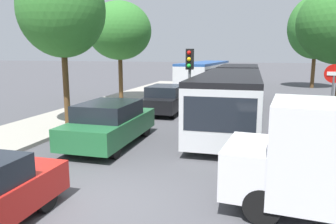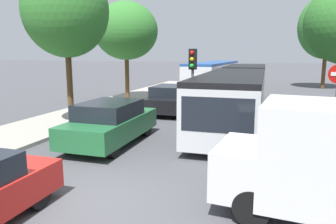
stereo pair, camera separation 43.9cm
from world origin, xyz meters
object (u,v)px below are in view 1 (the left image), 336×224
object	(u,v)px
traffic_light	(190,70)
tree_right_far	(316,27)
tree_left_mid	(62,10)
city_bus_rear	(205,73)
queued_car_green	(110,123)
queued_car_black	(166,99)
no_entry_sign	(333,89)
tree_left_far	(120,31)
articulated_bus	(234,89)

from	to	relation	value
traffic_light	tree_right_far	bearing A→B (deg)	159.69
traffic_light	tree_left_mid	world-z (taller)	tree_left_mid
city_bus_rear	queued_car_green	xyz separation A→B (m)	(-0.17, -18.93, -0.60)
queued_car_black	no_entry_sign	bearing A→B (deg)	-115.10
tree_left_far	tree_left_mid	bearing A→B (deg)	-83.36
city_bus_rear	queued_car_black	xyz separation A→B (m)	(-0.02, -12.39, -0.62)
queued_car_green	tree_right_far	world-z (taller)	tree_right_far
queued_car_black	no_entry_sign	distance (m)	8.34
city_bus_rear	traffic_light	distance (m)	15.18
no_entry_sign	queued_car_black	bearing A→B (deg)	-114.45
queued_car_green	tree_left_mid	xyz separation A→B (m)	(-2.96, 1.94, 4.18)
tree_left_far	traffic_light	bearing A→B (deg)	-44.20
tree_left_mid	tree_right_far	bearing A→B (deg)	58.39
tree_right_far	tree_left_mid	bearing A→B (deg)	-121.61
no_entry_sign	tree_left_far	xyz separation A→B (m)	(-11.53, 6.49, 2.72)
city_bus_rear	tree_left_far	xyz separation A→B (m)	(-4.03, -9.32, 3.22)
articulated_bus	queued_car_green	distance (m)	7.98
traffic_light	no_entry_sign	world-z (taller)	traffic_light
queued_car_green	queued_car_black	xyz separation A→B (m)	(0.15, 6.55, -0.03)
city_bus_rear	articulated_bus	bearing A→B (deg)	-160.04
city_bus_rear	no_entry_sign	xyz separation A→B (m)	(7.50, -15.81, 0.50)
no_entry_sign	tree_left_far	world-z (taller)	tree_left_far
articulated_bus	tree_left_far	world-z (taller)	tree_left_far
articulated_bus	tree_left_mid	bearing A→B (deg)	-54.34
city_bus_rear	queued_car_black	bearing A→B (deg)	-176.82
city_bus_rear	traffic_light	world-z (taller)	traffic_light
no_entry_sign	tree_left_far	size ratio (longest dim) A/B	0.44
articulated_bus	queued_car_black	distance (m)	3.67
queued_car_black	tree_right_far	bearing A→B (deg)	-31.53
queued_car_black	tree_left_far	bearing A→B (deg)	51.93
queued_car_black	traffic_light	world-z (taller)	traffic_light
traffic_light	tree_left_far	size ratio (longest dim) A/B	0.53
articulated_bus	queued_car_black	xyz separation A→B (m)	(-3.59, -0.48, -0.62)
city_bus_rear	tree_left_far	distance (m)	10.65
city_bus_rear	queued_car_black	world-z (taller)	city_bus_rear
traffic_light	articulated_bus	bearing A→B (deg)	153.09
articulated_bus	tree_right_far	bearing A→B (deg)	157.55
no_entry_sign	tree_left_mid	bearing A→B (deg)	-83.62
traffic_light	city_bus_rear	bearing A→B (deg)	-170.99
city_bus_rear	queued_car_black	size ratio (longest dim) A/B	2.60
articulated_bus	city_bus_rear	distance (m)	12.43
traffic_light	tree_left_far	distance (m)	8.45
queued_car_green	no_entry_sign	distance (m)	8.36
no_entry_sign	tree_right_far	world-z (taller)	tree_right_far
traffic_light	tree_left_mid	xyz separation A→B (m)	(-4.98, -1.97, 2.46)
queued_car_green	queued_car_black	size ratio (longest dim) A/B	1.04
queued_car_green	tree_left_far	size ratio (longest dim) A/B	0.69
traffic_light	no_entry_sign	xyz separation A→B (m)	(5.66, -0.78, -0.62)
city_bus_rear	tree_left_mid	size ratio (longest dim) A/B	1.61
queued_car_green	articulated_bus	bearing A→B (deg)	-28.66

